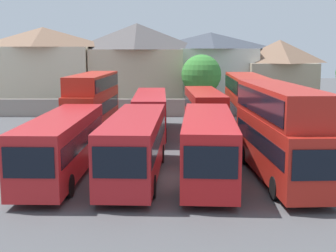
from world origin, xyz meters
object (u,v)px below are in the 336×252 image
(bus_7, at_px, (202,110))
(bus_1, at_px, (60,143))
(tree_behind_wall, at_px, (199,75))
(bus_3, at_px, (206,143))
(house_terrace_right, at_px, (208,69))
(bus_6, at_px, (148,111))
(house_terrace_centre, at_px, (135,65))
(bus_4, at_px, (278,127))
(house_terrace_left, at_px, (42,67))
(house_terrace_far_right, at_px, (276,73))
(bus_5, at_px, (90,100))
(bus_2, at_px, (133,143))
(bus_8, at_px, (244,101))

(bus_7, bearing_deg, bus_1, -34.87)
(bus_7, height_order, tree_behind_wall, tree_behind_wall)
(bus_3, bearing_deg, house_terrace_right, 178.58)
(bus_6, xyz_separation_m, house_terrace_centre, (-2.19, 18.26, 3.09))
(tree_behind_wall, bearing_deg, bus_4, -84.84)
(bus_1, xyz_separation_m, house_terrace_left, (-8.76, 31.31, 2.84))
(house_terrace_left, bearing_deg, bus_7, -45.71)
(bus_1, xyz_separation_m, house_terrace_far_right, (18.81, 32.07, 2.13))
(bus_6, height_order, house_terrace_right, house_terrace_right)
(bus_4, xyz_separation_m, house_terrace_far_right, (7.18, 32.39, 1.24))
(bus_5, relative_size, house_terrace_right, 1.01)
(bus_7, bearing_deg, bus_2, -21.24)
(bus_2, bearing_deg, tree_behind_wall, 171.19)
(bus_1, relative_size, tree_behind_wall, 1.89)
(house_terrace_right, bearing_deg, bus_8, -86.17)
(bus_1, xyz_separation_m, bus_6, (4.27, 13.32, -0.01))
(bus_7, relative_size, house_terrace_right, 0.93)
(bus_2, height_order, tree_behind_wall, tree_behind_wall)
(house_terrace_centre, xyz_separation_m, tree_behind_wall, (7.16, -5.43, -0.85))
(bus_4, relative_size, house_terrace_far_right, 1.44)
(bus_5, height_order, tree_behind_wall, tree_behind_wall)
(bus_3, bearing_deg, bus_1, -89.18)
(house_terrace_centre, distance_m, house_terrace_far_right, 16.76)
(bus_6, distance_m, bus_7, 4.38)
(bus_6, bearing_deg, bus_7, 91.24)
(bus_6, relative_size, house_terrace_centre, 1.09)
(bus_2, bearing_deg, bus_8, 152.15)
(bus_3, height_order, house_terrace_left, house_terrace_left)
(bus_7, height_order, house_terrace_right, house_terrace_right)
(bus_2, relative_size, house_terrace_left, 1.02)
(bus_2, distance_m, house_terrace_left, 34.06)
(bus_7, bearing_deg, tree_behind_wall, 175.12)
(house_terrace_far_right, height_order, tree_behind_wall, house_terrace_far_right)
(bus_7, distance_m, house_terrace_centre, 19.49)
(bus_3, xyz_separation_m, house_terrace_right, (2.95, 33.40, 2.51))
(bus_5, relative_size, bus_6, 0.95)
(bus_6, xyz_separation_m, tree_behind_wall, (4.97, 12.83, 2.25))
(bus_3, distance_m, bus_6, 14.16)
(bus_4, bearing_deg, house_terrace_centre, -165.86)
(bus_3, height_order, bus_5, bus_5)
(house_terrace_left, xyz_separation_m, tree_behind_wall, (18.00, -5.16, -0.61))
(bus_2, relative_size, bus_5, 1.03)
(bus_1, height_order, house_terrace_left, house_terrace_left)
(bus_6, bearing_deg, bus_3, 13.77)
(bus_1, xyz_separation_m, bus_2, (3.93, -0.17, 0.02))
(bus_4, bearing_deg, house_terrace_far_right, 164.98)
(house_terrace_right, bearing_deg, house_terrace_far_right, -6.70)
(bus_3, bearing_deg, bus_4, 94.53)
(bus_7, bearing_deg, bus_5, -95.22)
(bus_5, xyz_separation_m, house_terrace_far_right, (19.28, 18.12, 1.30))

